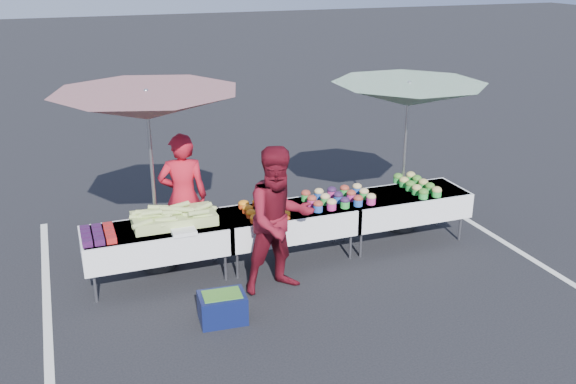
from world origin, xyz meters
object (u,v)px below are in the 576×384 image
object	(u,v)px
table_left	(156,240)
table_right	(403,204)
umbrella_left	(147,107)
storage_bin	(222,307)
table_center	(288,220)
vendor	(183,197)
customer	(280,220)
umbrella_right	(408,96)

from	to	relation	value
table_left	table_right	world-z (taller)	same
umbrella_left	storage_bin	distance (m)	2.67
table_center	vendor	xyz separation A→B (m)	(-1.32, 0.55, 0.32)
table_center	umbrella_left	world-z (taller)	umbrella_left
vendor	umbrella_left	size ratio (longest dim) A/B	0.68
customer	umbrella_left	size ratio (longest dim) A/B	0.71
umbrella_left	table_center	bearing A→B (deg)	-13.00
table_right	umbrella_right	world-z (taller)	umbrella_right
table_center	storage_bin	distance (m)	1.84
table_center	umbrella_left	size ratio (longest dim) A/B	0.70
umbrella_right	storage_bin	world-z (taller)	umbrella_right
umbrella_right	table_left	bearing A→B (deg)	-174.01
vendor	table_right	bearing A→B (deg)	-179.07
vendor	umbrella_right	distance (m)	3.54
umbrella_left	storage_bin	bearing A→B (deg)	-74.62
vendor	customer	world-z (taller)	customer
table_center	customer	bearing A→B (deg)	-117.47
table_right	umbrella_left	distance (m)	3.92
table_right	vendor	bearing A→B (deg)	170.00
table_center	umbrella_left	xyz separation A→B (m)	(-1.73, 0.40, 1.64)
table_left	vendor	world-z (taller)	vendor
vendor	customer	bearing A→B (deg)	136.50
vendor	customer	xyz separation A→B (m)	(0.93, -1.30, 0.04)
umbrella_left	umbrella_right	bearing A→B (deg)	-0.00
table_center	customer	world-z (taller)	customer
table_right	umbrella_left	bearing A→B (deg)	173.54
table_left	vendor	size ratio (longest dim) A/B	1.03
vendor	umbrella_left	distance (m)	1.39
vendor	table_center	bearing A→B (deg)	168.30
table_center	vendor	world-z (taller)	vendor
table_center	table_right	size ratio (longest dim) A/B	1.00
customer	umbrella_right	xyz separation A→B (m)	(2.40, 1.15, 1.15)
customer	table_right	bearing A→B (deg)	14.01
umbrella_left	umbrella_right	xyz separation A→B (m)	(3.74, -0.00, -0.13)
table_center	customer	xyz separation A→B (m)	(-0.39, -0.75, 0.36)
umbrella_right	customer	bearing A→B (deg)	-154.41
storage_bin	umbrella_right	bearing A→B (deg)	30.90
table_right	storage_bin	distance (m)	3.35
customer	storage_bin	distance (m)	1.27
table_left	storage_bin	xyz separation A→B (m)	(0.52, -1.26, -0.40)
umbrella_right	storage_bin	xyz separation A→B (m)	(-3.29, -1.66, -1.91)
vendor	table_left	bearing A→B (deg)	59.81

